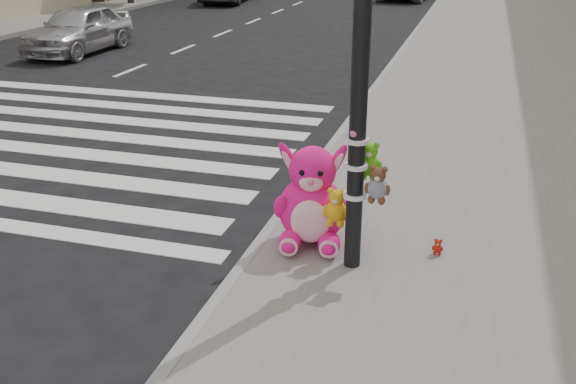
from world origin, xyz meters
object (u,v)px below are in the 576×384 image
at_px(pink_bunny, 312,202).
at_px(car_silver_far, 79,29).
at_px(signal_pole, 360,103).
at_px(red_teddy, 438,247).

bearing_deg(pink_bunny, car_silver_far, 123.06).
relative_size(signal_pole, red_teddy, 22.72).
relative_size(pink_bunny, red_teddy, 6.39).
distance_m(signal_pole, pink_bunny, 1.35).
distance_m(red_teddy, car_silver_far, 14.07).
xyz_separation_m(red_teddy, car_silver_far, (-10.39, 9.48, 0.42)).
xyz_separation_m(signal_pole, car_silver_far, (-9.59, 9.92, -1.15)).
bearing_deg(red_teddy, car_silver_far, 137.92).
height_order(signal_pole, car_silver_far, signal_pole).
bearing_deg(car_silver_far, signal_pole, -45.93).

